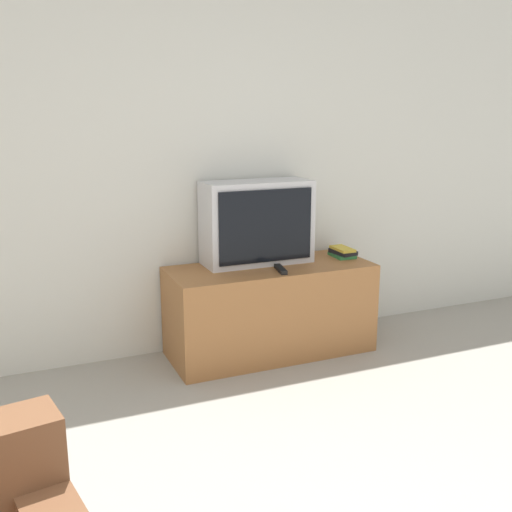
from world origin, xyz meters
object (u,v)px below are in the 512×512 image
at_px(television, 257,222).
at_px(remote_on_stand, 281,269).
at_px(tv_stand, 270,310).
at_px(book_stack, 343,252).

distance_m(television, remote_on_stand, 0.37).
bearing_deg(television, tv_stand, -69.50).
height_order(television, remote_on_stand, television).
relative_size(book_stack, remote_on_stand, 1.02).
bearing_deg(tv_stand, remote_on_stand, -86.66).
xyz_separation_m(television, remote_on_stand, (0.05, -0.26, -0.26)).
bearing_deg(tv_stand, television, 110.50).
bearing_deg(book_stack, television, 172.05).
bearing_deg(remote_on_stand, book_stack, 17.15).
xyz_separation_m(tv_stand, book_stack, (0.56, 0.03, 0.33)).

